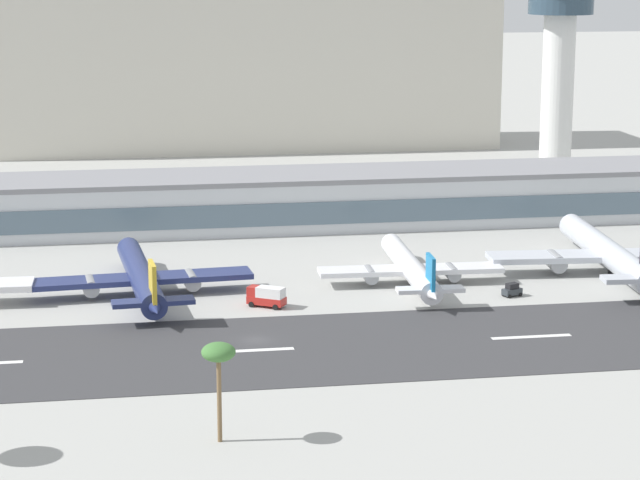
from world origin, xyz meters
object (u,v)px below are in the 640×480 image
(distant_hotel_block, at_px, (241,70))
(service_baggage_tug_0, at_px, (512,290))
(terminal_building, at_px, (247,201))
(airliner_black_tail_gate_3, at_px, (610,255))
(control_tower, at_px, (559,63))
(airliner_blue_tail_gate_2, at_px, (412,269))
(service_box_truck_1, at_px, (266,296))
(airliner_gold_tail_gate_1, at_px, (141,278))
(palm_tree_0, at_px, (219,356))

(distant_hotel_block, xyz_separation_m, service_baggage_tug_0, (25.94, -173.97, -21.00))
(terminal_building, height_order, airliner_black_tail_gate_3, terminal_building)
(control_tower, bearing_deg, airliner_blue_tail_gate_2, -121.98)
(airliner_blue_tail_gate_2, bearing_deg, terminal_building, 25.63)
(service_box_truck_1, bearing_deg, control_tower, -96.73)
(terminal_building, bearing_deg, airliner_blue_tail_gate_2, -66.61)
(service_baggage_tug_0, relative_size, service_box_truck_1, 0.56)
(distant_hotel_block, relative_size, service_box_truck_1, 22.64)
(distant_hotel_block, height_order, service_baggage_tug_0, distant_hotel_block)
(control_tower, relative_size, service_baggage_tug_0, 13.01)
(airliner_gold_tail_gate_1, xyz_separation_m, airliner_black_tail_gate_3, (81.02, 1.87, 0.37))
(terminal_building, relative_size, control_tower, 4.15)
(airliner_blue_tail_gate_2, height_order, service_box_truck_1, airliner_blue_tail_gate_2)
(airliner_blue_tail_gate_2, relative_size, service_box_truck_1, 6.53)
(distant_hotel_block, relative_size, palm_tree_0, 12.18)
(control_tower, xyz_separation_m, distant_hotel_block, (-68.74, 72.42, -7.03))
(airliner_black_tail_gate_3, relative_size, service_box_truck_1, 8.14)
(terminal_building, bearing_deg, distant_hotel_block, 84.51)
(control_tower, relative_size, distant_hotel_block, 0.32)
(distant_hotel_block, height_order, airliner_black_tail_gate_3, distant_hotel_block)
(service_box_truck_1, height_order, palm_tree_0, palm_tree_0)
(airliner_gold_tail_gate_1, relative_size, palm_tree_0, 3.90)
(airliner_gold_tail_gate_1, distance_m, service_box_truck_1, 21.58)
(airliner_gold_tail_gate_1, height_order, service_box_truck_1, airliner_gold_tail_gate_1)
(distant_hotel_block, bearing_deg, service_baggage_tug_0, -81.52)
(airliner_gold_tail_gate_1, height_order, palm_tree_0, palm_tree_0)
(terminal_building, height_order, control_tower, control_tower)
(control_tower, bearing_deg, distant_hotel_block, 133.51)
(airliner_black_tail_gate_3, relative_size, palm_tree_0, 4.38)
(airliner_gold_tail_gate_1, relative_size, service_baggage_tug_0, 12.91)
(control_tower, bearing_deg, palm_tree_0, -121.16)
(terminal_building, relative_size, service_box_truck_1, 30.38)
(airliner_gold_tail_gate_1, bearing_deg, service_box_truck_1, -120.71)
(control_tower, xyz_separation_m, service_baggage_tug_0, (-42.80, -101.55, -28.04))
(terminal_building, height_order, airliner_gold_tail_gate_1, terminal_building)
(airliner_gold_tail_gate_1, height_order, airliner_black_tail_gate_3, airliner_black_tail_gate_3)
(airliner_gold_tail_gate_1, bearing_deg, airliner_black_tail_gate_3, -92.99)
(control_tower, height_order, airliner_black_tail_gate_3, control_tower)
(service_baggage_tug_0, bearing_deg, control_tower, -135.40)
(airliner_black_tail_gate_3, height_order, service_box_truck_1, airliner_black_tail_gate_3)
(distant_hotel_block, distance_m, airliner_blue_tail_gate_2, 165.76)
(distant_hotel_block, relative_size, airliner_gold_tail_gate_1, 3.12)
(control_tower, distance_m, airliner_blue_tail_gate_2, 111.40)
(airliner_blue_tail_gate_2, xyz_separation_m, airliner_black_tail_gate_3, (35.90, 1.84, 0.68))
(airliner_gold_tail_gate_1, bearing_deg, control_tower, -52.44)
(terminal_building, relative_size, airliner_black_tail_gate_3, 3.73)
(service_baggage_tug_0, xyz_separation_m, palm_tree_0, (-52.72, -56.44, 9.22))
(airliner_blue_tail_gate_2, bearing_deg, distant_hotel_block, 6.22)
(terminal_building, xyz_separation_m, distant_hotel_block, (10.85, 112.78, 16.54))
(airliner_black_tail_gate_3, distance_m, palm_tree_0, 100.80)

